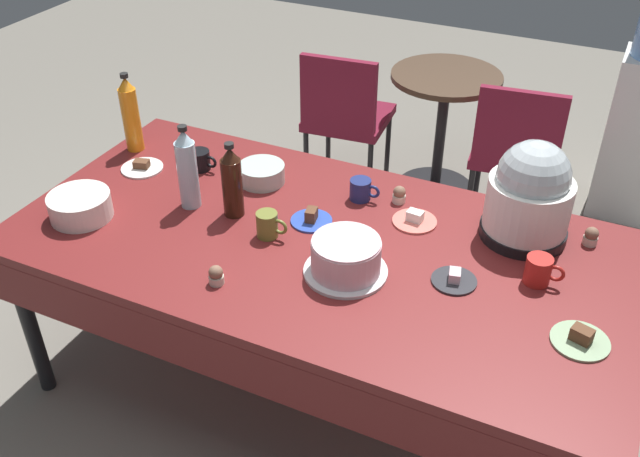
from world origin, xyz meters
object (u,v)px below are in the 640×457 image
object	(u,v)px
ceramic_snack_bowl	(80,206)
cupcake_berry	(591,236)
slow_cooker	(530,195)
coffee_mug_navy	(361,190)
frosted_layer_cake	(346,258)
soda_bottle_water	(187,169)
glass_salad_bowl	(262,173)
dessert_plate_sage	(580,339)
maroon_chair_left	(345,112)
round_cafe_table	(443,112)
soda_bottle_orange_juice	(131,115)
cupcake_lemon	(216,275)
coffee_mug_red	(539,270)
dessert_plate_coral	(415,220)
dessert_plate_white	(142,167)
coffee_mug_olive	(268,225)
cupcake_rose	(399,195)
maroon_chair_right	(517,147)
dessert_plate_cobalt	(311,219)
potluck_table	(320,254)
soda_bottle_cola	(232,182)
dessert_plate_charcoal	(454,279)
coffee_mug_black	(200,160)

from	to	relation	value
ceramic_snack_bowl	cupcake_berry	size ratio (longest dim) A/B	3.37
slow_cooker	coffee_mug_navy	bearing A→B (deg)	-178.22
frosted_layer_cake	soda_bottle_water	distance (m)	0.71
glass_salad_bowl	soda_bottle_water	xyz separation A→B (m)	(-0.16, -0.26, 0.12)
dessert_plate_sage	cupcake_berry	world-z (taller)	cupcake_berry
maroon_chair_left	round_cafe_table	size ratio (longest dim) A/B	1.18
soda_bottle_orange_juice	maroon_chair_left	world-z (taller)	soda_bottle_orange_juice
ceramic_snack_bowl	soda_bottle_orange_juice	xyz separation A→B (m)	(-0.14, 0.51, 0.11)
cupcake_lemon	coffee_mug_red	world-z (taller)	coffee_mug_red
dessert_plate_coral	dessert_plate_white	bearing A→B (deg)	-174.57
cupcake_berry	slow_cooker	bearing A→B (deg)	-167.29
ceramic_snack_bowl	cupcake_berry	bearing A→B (deg)	19.84
dessert_plate_sage	coffee_mug_olive	distance (m)	1.09
dessert_plate_coral	coffee_mug_navy	distance (m)	0.25
ceramic_snack_bowl	round_cafe_table	world-z (taller)	ceramic_snack_bowl
cupcake_berry	coffee_mug_red	xyz separation A→B (m)	(-0.12, -0.29, 0.02)
cupcake_rose	ceramic_snack_bowl	bearing A→B (deg)	-149.92
dessert_plate_white	cupcake_rose	xyz separation A→B (m)	(1.04, 0.21, 0.02)
coffee_mug_navy	maroon_chair_right	bearing A→B (deg)	71.87
coffee_mug_olive	soda_bottle_orange_juice	bearing A→B (deg)	158.48
dessert_plate_sage	soda_bottle_orange_juice	bearing A→B (deg)	167.92
coffee_mug_olive	cupcake_rose	bearing A→B (deg)	50.02
cupcake_berry	dessert_plate_cobalt	bearing A→B (deg)	-162.81
coffee_mug_olive	cupcake_berry	bearing A→B (deg)	22.75
potluck_table	coffee_mug_olive	world-z (taller)	coffee_mug_olive
slow_cooker	dessert_plate_white	distance (m)	1.53
cupcake_rose	coffee_mug_olive	size ratio (longest dim) A/B	0.57
ceramic_snack_bowl	soda_bottle_cola	bearing A→B (deg)	27.20
slow_cooker	dessert_plate_sage	bearing A→B (deg)	-60.09
cupcake_lemon	round_cafe_table	size ratio (longest dim) A/B	0.09
cupcake_berry	cupcake_lemon	xyz separation A→B (m)	(-1.06, -0.74, 0.00)
dessert_plate_charcoal	coffee_mug_navy	distance (m)	0.58
coffee_mug_black	dessert_plate_coral	bearing A→B (deg)	0.30
coffee_mug_red	coffee_mug_navy	xyz separation A→B (m)	(-0.71, 0.22, -0.01)
glass_salad_bowl	maroon_chair_left	world-z (taller)	maroon_chair_left
slow_cooker	potluck_table	bearing A→B (deg)	-152.58
cupcake_rose	coffee_mug_black	size ratio (longest dim) A/B	0.54
dessert_plate_charcoal	soda_bottle_water	bearing A→B (deg)	178.68
potluck_table	soda_bottle_cola	distance (m)	0.41
cupcake_lemon	soda_bottle_orange_juice	bearing A→B (deg)	141.83
dessert_plate_white	soda_bottle_cola	bearing A→B (deg)	-13.53
dessert_plate_coral	soda_bottle_orange_juice	size ratio (longest dim) A/B	0.48
coffee_mug_navy	cupcake_rose	bearing A→B (deg)	16.72
cupcake_lemon	soda_bottle_cola	distance (m)	0.42
dessert_plate_cobalt	coffee_mug_black	world-z (taller)	coffee_mug_black
coffee_mug_olive	coffee_mug_black	size ratio (longest dim) A/B	0.95
potluck_table	soda_bottle_cola	size ratio (longest dim) A/B	7.46
slow_cooker	coffee_mug_red	bearing A→B (deg)	-67.64
dessert_plate_charcoal	soda_bottle_water	distance (m)	1.04
frosted_layer_cake	soda_bottle_orange_juice	world-z (taller)	soda_bottle_orange_juice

